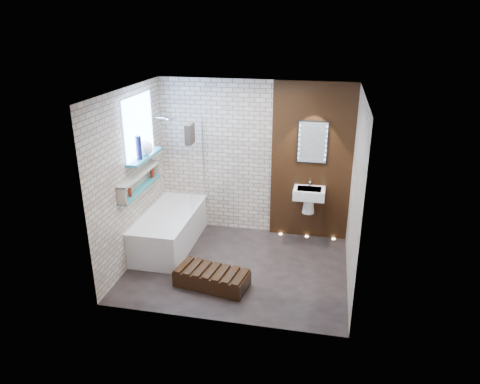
% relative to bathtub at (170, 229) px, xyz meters
% --- Properties ---
extents(ground, '(3.20, 3.20, 0.00)m').
position_rel_bathtub_xyz_m(ground, '(1.22, -0.45, -0.29)').
color(ground, black).
rests_on(ground, ground).
extents(room_shell, '(3.24, 3.20, 2.60)m').
position_rel_bathtub_xyz_m(room_shell, '(1.22, -0.45, 1.01)').
color(room_shell, tan).
rests_on(room_shell, ground).
extents(walnut_panel, '(1.30, 0.06, 2.60)m').
position_rel_bathtub_xyz_m(walnut_panel, '(2.17, 0.82, 1.01)').
color(walnut_panel, black).
rests_on(walnut_panel, ground).
extents(clerestory_window, '(0.18, 1.00, 0.94)m').
position_rel_bathtub_xyz_m(clerestory_window, '(-0.34, -0.10, 1.61)').
color(clerestory_window, '#7FADE0').
rests_on(clerestory_window, room_shell).
extents(display_niche, '(0.14, 1.30, 0.26)m').
position_rel_bathtub_xyz_m(display_niche, '(-0.31, -0.30, 0.91)').
color(display_niche, teal).
rests_on(display_niche, room_shell).
extents(bathtub, '(0.79, 1.74, 0.70)m').
position_rel_bathtub_xyz_m(bathtub, '(0.00, 0.00, 0.00)').
color(bathtub, white).
rests_on(bathtub, ground).
extents(bath_screen, '(0.01, 0.78, 1.40)m').
position_rel_bathtub_xyz_m(bath_screen, '(0.35, 0.44, 0.99)').
color(bath_screen, white).
rests_on(bath_screen, bathtub).
extents(towel, '(0.09, 0.24, 0.31)m').
position_rel_bathtub_xyz_m(towel, '(0.35, 0.15, 1.56)').
color(towel, black).
rests_on(towel, bath_screen).
extents(shower_head, '(0.18, 0.18, 0.02)m').
position_rel_bathtub_xyz_m(shower_head, '(-0.08, 0.50, 1.71)').
color(shower_head, silver).
rests_on(shower_head, room_shell).
extents(washbasin, '(0.50, 0.36, 0.58)m').
position_rel_bathtub_xyz_m(washbasin, '(2.17, 0.62, 0.50)').
color(washbasin, white).
rests_on(washbasin, walnut_panel).
extents(led_mirror, '(0.50, 0.02, 0.70)m').
position_rel_bathtub_xyz_m(led_mirror, '(2.17, 0.78, 1.36)').
color(led_mirror, black).
rests_on(led_mirror, walnut_panel).
extents(walnut_step, '(1.07, 0.61, 0.22)m').
position_rel_bathtub_xyz_m(walnut_step, '(0.97, -1.01, -0.18)').
color(walnut_step, black).
rests_on(walnut_step, ground).
extents(niche_bottles, '(0.06, 0.88, 0.15)m').
position_rel_bathtub_xyz_m(niche_bottles, '(-0.31, -0.15, 0.88)').
color(niche_bottles, maroon).
rests_on(niche_bottles, display_niche).
extents(sill_vases, '(0.22, 0.37, 0.35)m').
position_rel_bathtub_xyz_m(sill_vases, '(-0.28, -0.14, 1.38)').
color(sill_vases, '#15183C').
rests_on(sill_vases, clerestory_window).
extents(floor_uplights, '(0.96, 0.06, 0.01)m').
position_rel_bathtub_xyz_m(floor_uplights, '(2.17, 0.75, -0.29)').
color(floor_uplights, '#FFD899').
rests_on(floor_uplights, ground).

